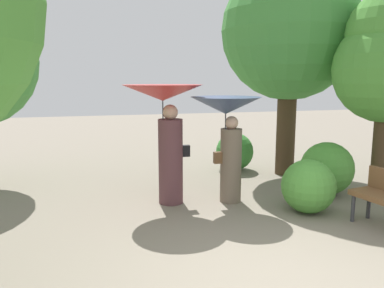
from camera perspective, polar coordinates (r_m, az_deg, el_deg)
ground_plane at (r=4.55m, az=12.01°, el=-19.12°), size 40.00×40.00×0.00m
person_left at (r=6.60m, az=-3.92°, el=3.96°), size 1.36×1.36×2.07m
person_right at (r=6.70m, az=5.26°, el=2.98°), size 1.22×1.22×1.87m
tree_near_right at (r=9.03m, az=14.37°, el=17.53°), size 2.99×2.99×5.24m
bush_path_left at (r=7.73m, az=19.35°, el=-3.41°), size 1.00×1.00×1.00m
bush_path_right at (r=6.59m, az=16.85°, el=-6.01°), size 0.88×0.88×0.88m
bush_behind_bench at (r=9.29m, az=6.33°, el=-1.11°), size 0.90×0.90×0.90m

